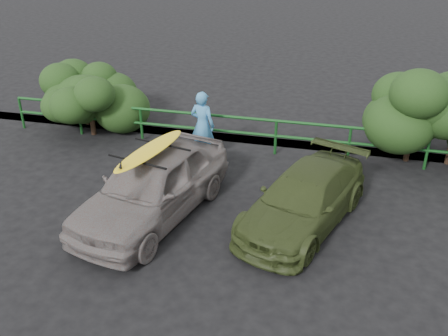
# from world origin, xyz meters

# --- Properties ---
(ground) EXTENTS (80.00, 80.00, 0.00)m
(ground) POSITION_xyz_m (0.00, 0.00, 0.00)
(ground) COLOR black
(guardrail) EXTENTS (14.00, 0.08, 1.04)m
(guardrail) POSITION_xyz_m (0.00, 5.00, 0.52)
(guardrail) COLOR #164D1B
(guardrail) RESTS_ON ground
(shrub_left) EXTENTS (3.20, 2.40, 2.15)m
(shrub_left) POSITION_xyz_m (-4.80, 5.40, 1.07)
(shrub_left) COLOR #224017
(shrub_left) RESTS_ON ground
(shrub_right) EXTENTS (3.20, 2.40, 2.48)m
(shrub_right) POSITION_xyz_m (5.00, 5.50, 1.24)
(shrub_right) COLOR #224017
(shrub_right) RESTS_ON ground
(sedan) EXTENTS (2.81, 4.82, 1.54)m
(sedan) POSITION_xyz_m (-1.17, 1.19, 0.77)
(sedan) COLOR slate
(sedan) RESTS_ON ground
(olive_vehicle) EXTENTS (2.97, 4.42, 1.19)m
(olive_vehicle) POSITION_xyz_m (2.10, 1.67, 0.59)
(olive_vehicle) COLOR #33401C
(olive_vehicle) RESTS_ON ground
(man) EXTENTS (0.77, 0.59, 1.90)m
(man) POSITION_xyz_m (-0.93, 4.35, 0.95)
(man) COLOR #4391CB
(man) RESTS_ON ground
(roof_rack) EXTENTS (1.62, 1.30, 0.05)m
(roof_rack) POSITION_xyz_m (-1.17, 1.19, 1.56)
(roof_rack) COLOR black
(roof_rack) RESTS_ON sedan
(surfboard) EXTENTS (1.04, 2.45, 0.07)m
(surfboard) POSITION_xyz_m (-1.17, 1.19, 1.62)
(surfboard) COLOR yellow
(surfboard) RESTS_ON roof_rack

